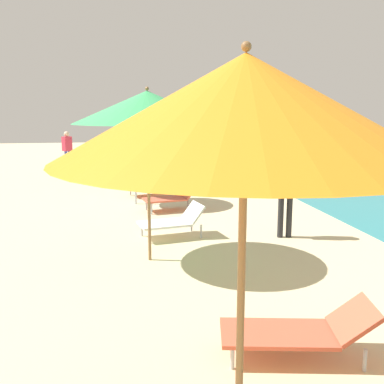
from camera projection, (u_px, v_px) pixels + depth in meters
The scene contains 13 objects.
umbrella_third at pixel (245, 108), 2.56m from camera, with size 2.25×2.25×2.78m.
lounger_third_shoreside at pixel (299, 330), 4.34m from camera, with size 1.57×0.85×0.57m.
umbrella_fourth at pixel (147, 107), 6.77m from camera, with size 2.30×2.30×2.75m.
lounger_fourth_shoreside at pixel (173, 221), 8.45m from camera, with size 1.30×0.84×0.63m.
umbrella_fifth at pixel (134, 116), 11.10m from camera, with size 1.91×1.91×2.50m.
lounger_fifth_shoreside at pixel (154, 185), 12.60m from camera, with size 1.48×0.97×0.59m.
lounger_fifth_inland at pixel (172, 197), 10.70m from camera, with size 1.34×0.81×0.65m.
umbrella_farthest at pixel (131, 113), 15.45m from camera, with size 2.55×2.55×2.60m.
lounger_farthest_shoreside at pixel (159, 165), 17.03m from camera, with size 1.58×0.98×0.57m.
lounger_farthest_inland at pixel (149, 174), 15.00m from camera, with size 1.56×0.84×0.58m.
person_walking_near at pixel (67, 147), 17.91m from camera, with size 0.41×0.41×1.55m.
person_walking_mid at pixel (286, 181), 8.31m from camera, with size 0.37×0.24×1.78m.
cooler_box at pixel (87, 163), 18.79m from camera, with size 0.59×0.45×0.36m.
Camera 1 is at (-0.49, 5.94, 2.40)m, focal length 41.57 mm.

